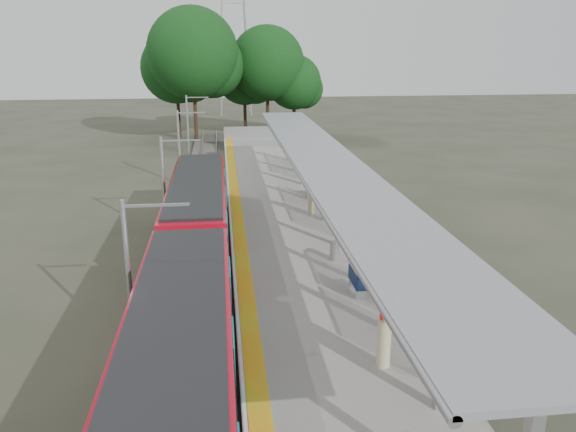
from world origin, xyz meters
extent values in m
cube|color=#59544C|center=(-4.50, 20.00, 0.12)|extent=(3.00, 70.00, 0.24)
cube|color=gray|center=(0.00, 20.00, 0.50)|extent=(6.00, 50.00, 1.00)
cube|color=yellow|center=(-2.55, 20.00, 1.01)|extent=(0.60, 50.00, 0.02)
cube|color=#9EA0A5|center=(0.00, 44.95, 1.60)|extent=(6.00, 0.10, 1.20)
cube|color=black|center=(-4.50, 2.92, 0.65)|extent=(2.50, 13.50, 0.70)
cube|color=red|center=(-4.50, 2.92, 2.25)|extent=(2.65, 13.50, 2.50)
cube|color=black|center=(-4.50, 2.92, 2.30)|extent=(2.72, 12.96, 1.20)
cube|color=black|center=(-4.50, 2.92, 3.55)|extent=(2.40, 12.82, 0.15)
cube|color=#0D8B88|center=(-3.14, 2.92, 2.10)|extent=(0.04, 1.30, 2.00)
cube|color=black|center=(-4.50, 17.02, 0.65)|extent=(2.50, 13.50, 0.70)
cube|color=red|center=(-4.50, 17.02, 2.25)|extent=(2.65, 13.50, 2.50)
cube|color=black|center=(-4.50, 17.02, 2.30)|extent=(2.72, 12.96, 1.20)
cube|color=black|center=(-4.50, 17.02, 3.55)|extent=(2.40, 12.83, 0.15)
cube|color=#0D8B88|center=(-3.14, 17.02, 2.10)|extent=(0.04, 1.30, 2.00)
cylinder|color=black|center=(-4.50, 12.29, 0.35)|extent=(2.20, 0.70, 0.70)
cube|color=black|center=(-4.50, 9.97, 2.00)|extent=(2.30, 0.80, 2.40)
cube|color=#9EA0A5|center=(2.00, 2.00, 2.75)|extent=(0.25, 0.25, 3.50)
cube|color=#9EA0A5|center=(2.00, 6.00, 2.75)|extent=(0.25, 0.25, 3.50)
cube|color=#9EA0A5|center=(2.00, 10.00, 2.75)|extent=(0.25, 0.25, 3.50)
cube|color=#9EA0A5|center=(2.00, 14.00, 2.75)|extent=(0.25, 0.25, 3.50)
cube|color=#9EA0A5|center=(2.00, 18.00, 2.75)|extent=(0.25, 0.25, 3.50)
cube|color=#9EA0A5|center=(2.00, 22.00, 2.75)|extent=(0.25, 0.25, 3.50)
cube|color=#9EA0A5|center=(2.00, 26.00, 2.75)|extent=(0.25, 0.25, 3.50)
cube|color=#9EA0A5|center=(2.00, 30.00, 2.75)|extent=(0.25, 0.25, 3.50)
cube|color=#9EA0A5|center=(2.00, 34.00, 2.75)|extent=(0.25, 0.25, 3.50)
cube|color=gray|center=(1.60, 16.00, 4.58)|extent=(3.20, 38.00, 0.16)
cylinder|color=#9EA0A5|center=(0.05, 16.00, 4.50)|extent=(0.24, 38.00, 0.24)
cube|color=silver|center=(2.70, 4.00, 2.20)|extent=(0.05, 3.70, 2.20)
cube|color=silver|center=(2.70, 8.00, 2.20)|extent=(0.05, 3.70, 2.20)
cube|color=silver|center=(2.70, 16.00, 2.20)|extent=(0.05, 3.70, 2.20)
cube|color=silver|center=(2.70, 20.00, 2.20)|extent=(0.05, 3.70, 2.20)
cube|color=silver|center=(2.70, 28.00, 2.20)|extent=(0.05, 3.70, 2.20)
cube|color=silver|center=(2.70, 32.00, 2.20)|extent=(0.05, 3.70, 2.20)
cylinder|color=#382316|center=(-7.80, 53.13, 2.47)|extent=(0.36, 0.36, 4.93)
sphere|color=#144615|center=(-7.80, 53.13, 7.40)|extent=(7.50, 7.50, 7.50)
cylinder|color=#382316|center=(-5.80, 49.00, 3.00)|extent=(0.36, 0.36, 6.00)
sphere|color=#144615|center=(-5.80, 49.00, 8.99)|extent=(9.11, 9.11, 9.11)
cylinder|color=#382316|center=(-0.44, 55.60, 2.14)|extent=(0.36, 0.36, 4.27)
sphere|color=#144615|center=(-0.44, 55.60, 6.41)|extent=(6.50, 6.50, 6.50)
cylinder|color=#382316|center=(1.90, 52.18, 2.63)|extent=(0.36, 0.36, 5.25)
sphere|color=#144615|center=(1.90, 52.18, 7.88)|extent=(7.98, 7.98, 7.98)
cylinder|color=#382316|center=(4.88, 52.66, 1.95)|extent=(0.36, 0.36, 3.90)
sphere|color=#144615|center=(4.88, 52.66, 5.85)|extent=(5.93, 5.93, 5.93)
cylinder|color=#9EA0A5|center=(-6.30, 7.00, 2.70)|extent=(0.16, 0.16, 5.40)
cube|color=#9EA0A5|center=(-5.30, 7.00, 5.20)|extent=(2.00, 0.08, 0.08)
cylinder|color=#9EA0A5|center=(-6.30, 19.00, 2.70)|extent=(0.16, 0.16, 5.40)
cube|color=#9EA0A5|center=(-5.30, 19.00, 5.20)|extent=(2.00, 0.08, 0.08)
cylinder|color=#9EA0A5|center=(-6.30, 31.00, 2.70)|extent=(0.16, 0.16, 5.40)
cube|color=#9EA0A5|center=(-5.30, 31.00, 5.20)|extent=(2.00, 0.08, 0.08)
cylinder|color=#9EA0A5|center=(-6.30, 43.00, 2.70)|extent=(0.16, 0.16, 5.40)
cube|color=#9EA0A5|center=(-5.30, 43.00, 5.20)|extent=(2.00, 0.08, 0.08)
cube|color=#0E1E46|center=(1.56, 8.97, 1.40)|extent=(0.40, 1.33, 0.05)
cube|color=#0E1E46|center=(1.39, 8.97, 1.67)|extent=(0.05, 1.33, 0.49)
cube|color=#9EA0A5|center=(1.56, 8.44, 1.20)|extent=(0.36, 0.05, 0.39)
cube|color=#9EA0A5|center=(1.56, 9.50, 1.20)|extent=(0.36, 0.05, 0.39)
cube|color=#0E1E46|center=(2.25, 22.86, 1.45)|extent=(1.01, 1.57, 0.06)
cube|color=#0E1E46|center=(2.04, 22.86, 1.76)|extent=(0.65, 1.42, 0.56)
cube|color=#9EA0A5|center=(2.25, 22.25, 1.22)|extent=(0.40, 0.21, 0.44)
cube|color=#9EA0A5|center=(2.25, 23.46, 1.22)|extent=(0.40, 0.21, 0.44)
cylinder|color=beige|center=(1.14, 4.06, 1.74)|extent=(0.40, 0.40, 1.48)
cube|color=red|center=(1.14, 4.06, 2.63)|extent=(0.35, 0.14, 0.25)
cylinder|color=beige|center=(1.44, 19.28, 1.72)|extent=(0.38, 0.38, 1.44)
cube|color=red|center=(1.44, 19.28, 2.58)|extent=(0.34, 0.15, 0.24)
cylinder|color=#9EA0A5|center=(1.38, 12.36, 1.42)|extent=(0.52, 0.52, 0.83)
camera|label=1|loc=(-3.27, -9.72, 9.89)|focal=35.00mm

